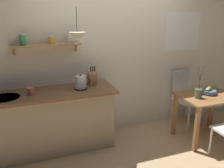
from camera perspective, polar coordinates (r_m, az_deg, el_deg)
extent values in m
plane|color=tan|center=(3.91, 2.73, -14.29)|extent=(14.00, 14.00, 0.00)
cube|color=silver|center=(4.06, 2.03, 7.44)|extent=(6.80, 0.10, 2.70)
cube|color=white|center=(4.52, 15.87, 11.54)|extent=(0.70, 0.01, 0.66)
cube|color=silver|center=(4.52, 15.84, 11.55)|extent=(0.64, 0.01, 0.60)
cube|color=tan|center=(3.76, -13.52, -8.59)|extent=(1.74, 0.52, 0.88)
cube|color=brown|center=(3.56, -14.00, -2.07)|extent=(1.83, 0.63, 0.04)
cylinder|color=#B7BABF|center=(3.53, -23.43, -2.94)|extent=(0.38, 0.38, 0.01)
cube|color=tan|center=(3.59, -14.91, 8.66)|extent=(0.96, 0.18, 0.02)
cube|color=#99754C|center=(3.67, -21.71, 7.21)|extent=(0.02, 0.06, 0.12)
cube|color=#99754C|center=(3.75, -8.34, 8.46)|extent=(0.02, 0.06, 0.12)
cylinder|color=#388E56|center=(3.57, -19.84, 9.50)|extent=(0.09, 0.09, 0.14)
cylinder|color=silver|center=(3.56, -19.97, 10.71)|extent=(0.09, 0.09, 0.01)
cylinder|color=gold|center=(3.59, -13.78, 9.73)|extent=(0.09, 0.09, 0.10)
cylinder|color=silver|center=(3.59, -13.84, 10.60)|extent=(0.09, 0.09, 0.01)
cylinder|color=beige|center=(3.63, -9.74, 10.66)|extent=(0.07, 0.07, 0.18)
cylinder|color=silver|center=(3.62, -9.82, 12.13)|extent=(0.08, 0.08, 0.01)
cylinder|color=beige|center=(3.64, -9.09, 10.66)|extent=(0.07, 0.07, 0.17)
cylinder|color=silver|center=(3.63, -9.16, 12.09)|extent=(0.07, 0.07, 0.01)
cube|color=#9E6B3D|center=(4.12, 21.05, -2.72)|extent=(0.85, 0.66, 0.03)
cube|color=#9E6B3D|center=(3.84, 18.86, -9.94)|extent=(0.06, 0.06, 0.70)
cube|color=#9E6B3D|center=(4.24, 14.17, -6.85)|extent=(0.06, 0.06, 0.70)
cube|color=#9E6B3D|center=(4.68, 21.85, -5.23)|extent=(0.06, 0.06, 0.70)
cylinder|color=white|center=(3.92, 21.71, -12.10)|extent=(0.03, 0.03, 0.42)
cube|color=silver|center=(4.63, 17.11, -3.60)|extent=(0.51, 0.52, 0.03)
cube|color=silver|center=(4.66, 15.49, 0.15)|extent=(0.37, 0.11, 0.50)
cylinder|color=silver|center=(4.48, 17.19, -7.60)|extent=(0.03, 0.03, 0.44)
cylinder|color=silver|center=(4.74, 20.02, -6.43)|extent=(0.03, 0.03, 0.44)
cylinder|color=silver|center=(4.70, 13.67, -6.08)|extent=(0.03, 0.03, 0.44)
cylinder|color=silver|center=(4.95, 16.56, -5.06)|extent=(0.03, 0.03, 0.44)
cylinder|color=#51759E|center=(4.19, 21.43, -2.11)|extent=(0.09, 0.09, 0.01)
cylinder|color=#51759E|center=(4.18, 21.48, -1.69)|extent=(0.21, 0.21, 0.05)
ellipsoid|color=yellow|center=(4.15, 21.27, -1.14)|extent=(0.13, 0.09, 0.04)
sphere|color=#8EA84C|center=(4.17, 21.45, -1.00)|extent=(0.07, 0.07, 0.07)
cylinder|color=#567056|center=(3.94, 19.23, -2.08)|extent=(0.11, 0.11, 0.14)
cylinder|color=brown|center=(3.87, 19.40, 1.40)|extent=(0.07, 0.01, 0.35)
cylinder|color=brown|center=(3.89, 19.48, 0.74)|extent=(0.01, 0.02, 0.26)
cylinder|color=brown|center=(3.88, 19.72, 1.35)|extent=(0.08, 0.02, 0.34)
cylinder|color=black|center=(3.59, -7.19, -1.02)|extent=(0.18, 0.18, 0.02)
cylinder|color=silver|center=(3.56, -7.25, 0.48)|extent=(0.16, 0.16, 0.18)
sphere|color=black|center=(3.53, -7.31, 2.04)|extent=(0.02, 0.02, 0.02)
cone|color=silver|center=(3.53, -8.79, 0.87)|extent=(0.04, 0.04, 0.04)
torus|color=black|center=(3.58, -5.88, 0.76)|extent=(0.12, 0.02, 0.12)
cube|color=tan|center=(3.72, -4.59, 1.41)|extent=(0.11, 0.18, 0.23)
cylinder|color=black|center=(3.64, -4.94, 3.44)|extent=(0.02, 0.03, 0.08)
cylinder|color=black|center=(3.65, -4.47, 3.48)|extent=(0.02, 0.03, 0.08)
cylinder|color=black|center=(3.66, -4.01, 3.52)|extent=(0.02, 0.03, 0.08)
cylinder|color=#C6664C|center=(3.50, -18.22, -1.58)|extent=(0.08, 0.08, 0.10)
torus|color=#C6664C|center=(3.50, -17.40, -1.46)|extent=(0.07, 0.01, 0.07)
cylinder|color=black|center=(3.37, -8.14, 14.46)|extent=(0.01, 0.01, 0.32)
cone|color=beige|center=(3.38, -7.99, 10.86)|extent=(0.23, 0.23, 0.11)
sphere|color=white|center=(3.39, -7.96, 10.29)|extent=(0.04, 0.04, 0.04)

